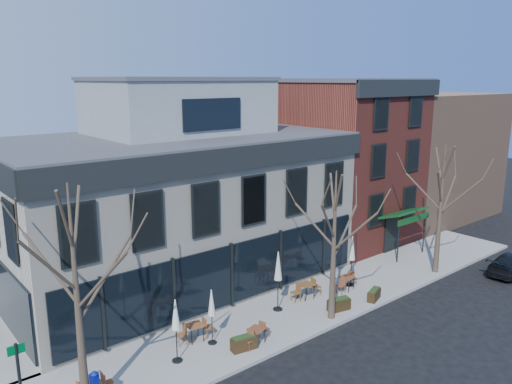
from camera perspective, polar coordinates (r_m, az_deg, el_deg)
ground at (r=25.33m, az=-2.90°, el=-13.32°), size 120.00×120.00×0.00m
sidewalk_front at (r=25.78m, az=6.00°, el=-12.71°), size 33.50×4.70×0.15m
corner_building at (r=27.78m, az=-9.17°, el=-0.73°), size 18.39×10.39×11.10m
red_brick_building at (r=35.72m, az=9.00°, el=3.78°), size 8.20×11.78×11.18m
bg_building at (r=44.30m, az=16.60°, el=4.30°), size 12.00×12.00×10.00m
tree_corner at (r=17.33m, az=-19.72°, el=-11.47°), size 3.93×3.98×7.92m
tree_mid at (r=23.13m, az=8.92°, el=-5.90°), size 3.50×3.55×7.04m
tree_right at (r=30.18m, az=20.35°, el=-1.67°), size 3.72×3.77×7.48m
cafe_set_1 at (r=22.34m, az=-7.01°, el=-15.43°), size 1.76×0.77×0.91m
cafe_set_2 at (r=21.99m, az=0.06°, el=-15.93°), size 1.61×0.79×0.83m
cafe_set_3 at (r=26.12m, az=5.73°, el=-10.98°), size 1.84×0.79×0.95m
cafe_set_4 at (r=27.41m, az=10.33°, el=-10.04°), size 1.72×0.79×0.88m
umbrella_0 at (r=20.34m, az=-9.17°, el=-14.02°), size 0.43×0.43×2.66m
umbrella_1 at (r=21.48m, az=-5.10°, el=-12.79°), size 0.39×0.39×2.46m
umbrella_2 at (r=24.17m, az=2.55°, el=-8.80°), size 0.48×0.48×2.99m
umbrella_4 at (r=27.43m, az=10.91°, el=-6.61°), size 0.45×0.45×2.82m
planter_1 at (r=21.62m, az=-1.39°, el=-16.85°), size 1.16×0.63×0.61m
planter_2 at (r=25.14m, az=9.45°, el=-12.53°), size 1.20×0.69×0.63m
planter_3 at (r=26.59m, az=13.34°, el=-11.32°), size 1.10×0.73×0.57m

